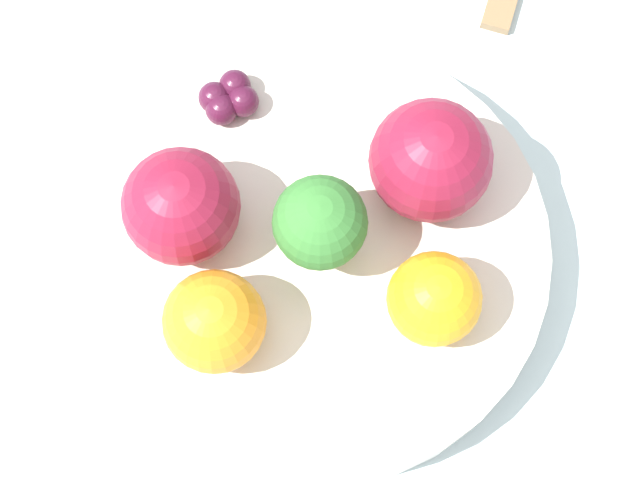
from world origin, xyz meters
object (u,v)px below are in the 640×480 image
bowl (320,256)px  grape_cluster (228,98)px  broccoli (316,233)px  orange_front (214,322)px  apple_green (431,160)px  orange_back (434,299)px  apple_red (181,206)px

bowl → grape_cluster: bearing=-133.6°
broccoli → orange_front: (0.05, -0.03, -0.01)m
orange_front → apple_green: bearing=142.2°
orange_back → apple_red: bearing=-95.2°
bowl → orange_front: bearing=-33.1°
bowl → grape_cluster: (-0.06, -0.06, 0.02)m
apple_red → broccoli: bearing=91.7°
apple_red → orange_back: bearing=84.8°
broccoli → orange_back: 0.06m
grape_cluster → broccoli: bearing=44.2°
apple_red → grape_cluster: size_ratio=1.83×
apple_red → apple_green: size_ratio=0.95×
broccoli → orange_front: size_ratio=1.23×
apple_red → bowl: bearing=95.4°
bowl → apple_red: 0.08m
grape_cluster → bowl: bearing=46.4°
apple_red → orange_back: size_ratio=1.26×
bowl → apple_red: (0.01, -0.07, 0.04)m
broccoli → apple_red: bearing=-88.3°
orange_front → apple_red: bearing=-147.9°
apple_green → orange_back: 0.07m
bowl → apple_green: (-0.05, 0.04, 0.05)m
orange_front → orange_back: orange_front is taller
orange_back → broccoli: bearing=-102.6°
apple_green → broccoli: bearing=-40.5°
bowl → apple_green: size_ratio=3.83×
bowl → orange_front: 0.08m
bowl → orange_back: size_ratio=5.11×
broccoli → grape_cluster: broccoli is taller
apple_red → orange_back: 0.13m
broccoli → apple_red: 0.07m
orange_front → orange_back: bearing=111.2°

